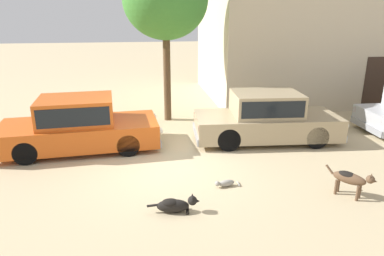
{
  "coord_description": "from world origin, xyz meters",
  "views": [
    {
      "loc": [
        -0.61,
        -8.3,
        3.71
      ],
      "look_at": [
        0.64,
        0.2,
        0.9
      ],
      "focal_mm": 33.19,
      "sensor_mm": 36.0,
      "label": 1
    }
  ],
  "objects_px": {
    "stray_dog_tan": "(351,179)",
    "parked_sedan_nearest": "(78,124)",
    "stray_dog_spotted": "(175,205)",
    "stray_cat": "(225,183)",
    "parked_sedan_second": "(266,117)"
  },
  "relations": [
    {
      "from": "stray_dog_tan",
      "to": "parked_sedan_nearest",
      "type": "bearing_deg",
      "value": -162.34
    },
    {
      "from": "stray_dog_spotted",
      "to": "stray_cat",
      "type": "relative_size",
      "value": 1.77
    },
    {
      "from": "parked_sedan_nearest",
      "to": "stray_dog_tan",
      "type": "relative_size",
      "value": 5.42
    },
    {
      "from": "stray_dog_spotted",
      "to": "stray_dog_tan",
      "type": "xyz_separation_m",
      "value": [
        3.69,
        0.07,
        0.26
      ]
    },
    {
      "from": "parked_sedan_second",
      "to": "parked_sedan_nearest",
      "type": "bearing_deg",
      "value": -176.7
    },
    {
      "from": "parked_sedan_nearest",
      "to": "stray_cat",
      "type": "xyz_separation_m",
      "value": [
        3.54,
        -2.85,
        -0.65
      ]
    },
    {
      "from": "stray_dog_spotted",
      "to": "parked_sedan_nearest",
      "type": "bearing_deg",
      "value": 128.05
    },
    {
      "from": "parked_sedan_nearest",
      "to": "stray_cat",
      "type": "height_order",
      "value": "parked_sedan_nearest"
    },
    {
      "from": "stray_dog_tan",
      "to": "stray_cat",
      "type": "distance_m",
      "value": 2.63
    },
    {
      "from": "parked_sedan_nearest",
      "to": "stray_dog_tan",
      "type": "height_order",
      "value": "parked_sedan_nearest"
    },
    {
      "from": "stray_dog_spotted",
      "to": "stray_dog_tan",
      "type": "height_order",
      "value": "stray_dog_tan"
    },
    {
      "from": "parked_sedan_nearest",
      "to": "parked_sedan_second",
      "type": "distance_m",
      "value": 5.44
    },
    {
      "from": "parked_sedan_second",
      "to": "stray_dog_tan",
      "type": "xyz_separation_m",
      "value": [
        0.57,
        -3.61,
        -0.31
      ]
    },
    {
      "from": "stray_dog_spotted",
      "to": "stray_dog_tan",
      "type": "distance_m",
      "value": 3.7
    },
    {
      "from": "parked_sedan_nearest",
      "to": "stray_dog_spotted",
      "type": "distance_m",
      "value": 4.44
    }
  ]
}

